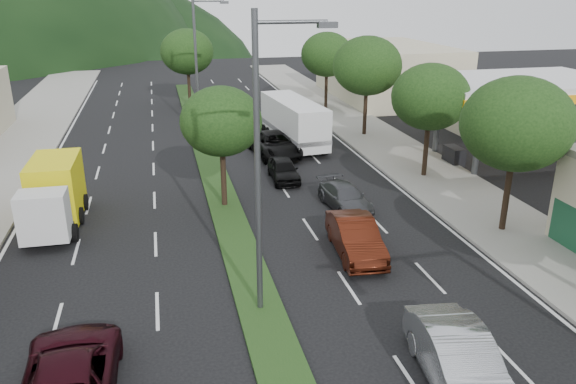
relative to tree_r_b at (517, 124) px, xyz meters
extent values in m
cube|color=gray|center=(0.50, 13.00, -4.96)|extent=(5.00, 90.00, 0.15)
cube|color=#1E3D16|center=(-12.00, 16.00, -4.98)|extent=(1.60, 56.00, 0.12)
cube|color=silver|center=(7.00, 10.00, -0.04)|extent=(12.00, 8.00, 0.50)
cube|color=#FAA30D|center=(7.00, 10.00, -0.39)|extent=(12.20, 8.20, 0.50)
cylinder|color=#47494C|center=(3.00, 7.50, -2.74)|extent=(0.36, 0.36, 4.60)
cylinder|color=#47494C|center=(3.00, 12.50, -2.74)|extent=(0.36, 0.36, 4.60)
cylinder|color=#47494C|center=(11.00, 12.50, -2.74)|extent=(0.36, 0.36, 4.60)
cube|color=black|center=(3.00, 10.00, -4.49)|extent=(0.80, 1.60, 1.10)
cube|color=black|center=(11.00, 10.00, -4.49)|extent=(0.80, 1.60, 1.10)
cube|color=beige|center=(7.50, 32.00, -2.44)|extent=(10.00, 16.00, 5.20)
cylinder|color=black|center=(0.00, 0.00, -2.98)|extent=(0.28, 0.28, 3.81)
ellipsoid|color=black|center=(0.00, 0.00, 0.01)|extent=(4.80, 4.80, 4.08)
cylinder|color=black|center=(0.00, 8.00, -3.09)|extent=(0.28, 0.28, 3.58)
ellipsoid|color=black|center=(0.00, 8.00, -0.28)|extent=(4.40, 4.40, 3.74)
cylinder|color=black|center=(0.00, 18.00, -2.93)|extent=(0.28, 0.28, 3.92)
ellipsoid|color=black|center=(0.00, 18.00, 0.15)|extent=(5.00, 5.00, 4.25)
cylinder|color=black|center=(0.00, 28.00, -3.04)|extent=(0.28, 0.28, 3.70)
ellipsoid|color=black|center=(0.00, 28.00, -0.13)|extent=(4.60, 4.60, 3.91)
cylinder|color=black|center=(-12.00, 6.00, -3.24)|extent=(0.28, 0.28, 3.36)
ellipsoid|color=black|center=(-12.00, 6.00, -0.60)|extent=(4.00, 4.00, 3.40)
cylinder|color=black|center=(-12.00, 32.00, -3.01)|extent=(0.28, 0.28, 3.81)
ellipsoid|color=black|center=(-12.00, 32.00, -0.02)|extent=(4.80, 4.80, 4.08)
cylinder|color=#47494C|center=(-12.00, -4.00, -0.04)|extent=(0.20, 0.20, 10.00)
cylinder|color=#47494C|center=(-10.90, -4.00, 4.56)|extent=(2.20, 0.12, 0.12)
cube|color=#47494C|center=(-9.80, -4.00, 4.46)|extent=(0.60, 0.25, 0.18)
cylinder|color=#47494C|center=(-12.00, 21.00, -0.04)|extent=(0.20, 0.20, 10.00)
cylinder|color=#47494C|center=(-10.90, 21.00, 4.56)|extent=(2.20, 0.12, 0.12)
cube|color=#47494C|center=(-9.80, 21.00, 4.46)|extent=(0.60, 0.25, 0.18)
imported|color=#A2A4A9|center=(-7.32, -9.14, -4.22)|extent=(2.30, 5.12, 1.63)
imported|color=black|center=(-17.80, -7.25, -4.28)|extent=(2.52, 5.45, 1.51)
imported|color=black|center=(-8.15, 9.36, -4.40)|extent=(1.64, 3.80, 1.28)
imported|color=#424246|center=(-6.11, 4.36, -4.43)|extent=(2.15, 4.33, 1.21)
imported|color=#42160B|center=(-7.34, -0.64, -4.27)|extent=(2.00, 4.78, 1.54)
imported|color=black|center=(-7.63, 14.36, -4.27)|extent=(3.10, 5.78, 1.54)
imported|color=#4E4F53|center=(-8.36, 21.32, -4.39)|extent=(1.89, 3.95, 1.30)
cube|color=silver|center=(-19.99, 2.96, -3.58)|extent=(2.01, 1.48, 2.10)
cube|color=yellow|center=(-19.95, 6.33, -3.49)|extent=(2.15, 3.85, 2.82)
cube|color=black|center=(-19.96, 5.60, -4.63)|extent=(1.89, 5.31, 0.27)
cylinder|color=black|center=(-18.94, 3.33, -4.63)|extent=(0.28, 0.82, 0.82)
cylinder|color=black|center=(-21.03, 3.36, -4.63)|extent=(0.28, 0.82, 0.82)
cylinder|color=black|center=(-18.91, 5.32, -4.63)|extent=(0.28, 0.82, 0.82)
cylinder|color=black|center=(-21.01, 5.34, -4.63)|extent=(0.28, 0.82, 0.82)
cylinder|color=black|center=(-18.89, 7.12, -4.63)|extent=(0.28, 0.82, 0.82)
cylinder|color=black|center=(-20.98, 7.15, -4.63)|extent=(0.28, 0.82, 0.82)
cube|color=silver|center=(-5.77, 16.73, -3.25)|extent=(3.13, 8.46, 2.76)
cube|color=slate|center=(-5.77, 16.73, -3.93)|extent=(3.19, 8.47, 0.32)
cylinder|color=black|center=(-7.25, 19.90, -4.62)|extent=(0.40, 0.86, 0.83)
cylinder|color=black|center=(-4.97, 20.14, -4.62)|extent=(0.40, 0.86, 0.83)
cylinder|color=black|center=(-7.15, 18.92, -4.62)|extent=(0.40, 0.86, 0.83)
cylinder|color=black|center=(-4.86, 19.15, -4.62)|extent=(0.40, 0.86, 0.83)
cylinder|color=black|center=(-6.60, 13.65, -4.62)|extent=(0.40, 0.86, 0.83)
cylinder|color=black|center=(-4.32, 13.89, -4.62)|extent=(0.40, 0.86, 0.83)
camera|label=1|loc=(-14.90, -20.70, 5.55)|focal=35.00mm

